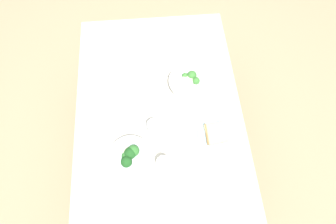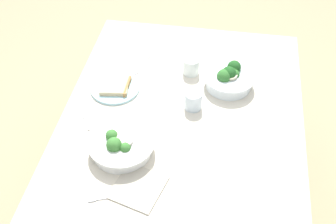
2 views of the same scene
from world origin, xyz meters
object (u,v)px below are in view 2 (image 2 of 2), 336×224
at_px(broccoli_bowl_far, 121,146).
at_px(fork_by_far_bowl, 100,199).
at_px(table_knife_left, 145,62).
at_px(broccoli_bowl_near, 229,78).
at_px(water_glass_center, 191,66).
at_px(fork_by_near_bowl, 85,121).
at_px(napkin_folded_upper, 138,187).
at_px(water_glass_side, 193,100).
at_px(bread_side_plate, 115,87).

relative_size(broccoli_bowl_far, fork_by_far_bowl, 2.72).
bearing_deg(table_knife_left, broccoli_bowl_near, -91.28).
bearing_deg(water_glass_center, fork_by_near_bowl, 134.22).
xyz_separation_m(fork_by_far_bowl, table_knife_left, (0.77, -0.00, -0.00)).
height_order(broccoli_bowl_near, napkin_folded_upper, broccoli_bowl_near).
height_order(water_glass_center, fork_by_near_bowl, water_glass_center).
height_order(broccoli_bowl_far, water_glass_side, broccoli_bowl_far).
xyz_separation_m(water_glass_side, table_knife_left, (0.27, 0.26, -0.04)).
distance_m(water_glass_center, water_glass_side, 0.23).
distance_m(fork_by_near_bowl, table_knife_left, 0.45).
distance_m(water_glass_center, table_knife_left, 0.23).
distance_m(bread_side_plate, water_glass_side, 0.36).
relative_size(bread_side_plate, table_knife_left, 1.04).
xyz_separation_m(broccoli_bowl_far, bread_side_plate, (0.34, 0.11, -0.02)).
distance_m(broccoli_bowl_near, fork_by_near_bowl, 0.64).
height_order(broccoli_bowl_near, fork_by_far_bowl, broccoli_bowl_near).
bearing_deg(bread_side_plate, broccoli_bowl_near, -78.28).
bearing_deg(bread_side_plate, fork_by_near_bowl, 161.36).
bearing_deg(water_glass_side, napkin_folded_upper, 162.20).
height_order(fork_by_near_bowl, napkin_folded_upper, napkin_folded_upper).
bearing_deg(napkin_folded_upper, fork_by_near_bowl, 44.37).
xyz_separation_m(water_glass_center, fork_by_far_bowl, (-0.73, 0.23, -0.04)).
relative_size(broccoli_bowl_near, water_glass_center, 2.86).
bearing_deg(fork_by_near_bowl, broccoli_bowl_far, -156.12).
bearing_deg(napkin_folded_upper, fork_by_far_bowl, 119.21).
relative_size(water_glass_center, fork_by_near_bowl, 0.83).
bearing_deg(napkin_folded_upper, water_glass_center, -9.03).
distance_m(water_glass_center, napkin_folded_upper, 0.67).
distance_m(table_knife_left, napkin_folded_upper, 0.71).
relative_size(broccoli_bowl_far, fork_by_near_bowl, 2.68).
relative_size(water_glass_center, table_knife_left, 0.37).
bearing_deg(fork_by_far_bowl, broccoli_bowl_far, -117.57).
relative_size(broccoli_bowl_near, napkin_folded_upper, 1.29).
xyz_separation_m(bread_side_plate, napkin_folded_upper, (-0.50, -0.21, -0.01)).
bearing_deg(fork_by_far_bowl, water_glass_center, -128.53).
xyz_separation_m(bread_side_plate, water_glass_side, (-0.06, -0.35, 0.03)).
relative_size(fork_by_far_bowl, table_knife_left, 0.45).
distance_m(broccoli_bowl_near, water_glass_center, 0.18).
height_order(broccoli_bowl_far, napkin_folded_upper, broccoli_bowl_far).
bearing_deg(water_glass_center, broccoli_bowl_far, 158.34).
height_order(broccoli_bowl_far, bread_side_plate, broccoli_bowl_far).
distance_m(fork_by_far_bowl, table_knife_left, 0.77).
bearing_deg(broccoli_bowl_far, fork_by_far_bowl, 173.73).
xyz_separation_m(broccoli_bowl_far, water_glass_side, (0.28, -0.24, 0.00)).
bearing_deg(table_knife_left, water_glass_center, -87.51).
xyz_separation_m(broccoli_bowl_far, fork_by_far_bowl, (-0.22, 0.02, -0.03)).
bearing_deg(fork_by_far_bowl, bread_side_plate, -102.50).
distance_m(bread_side_plate, water_glass_center, 0.35).
bearing_deg(table_knife_left, fork_by_near_bowl, 172.51).
distance_m(fork_by_far_bowl, napkin_folded_upper, 0.14).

